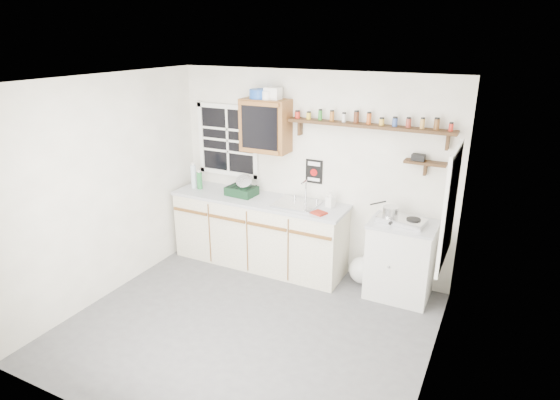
% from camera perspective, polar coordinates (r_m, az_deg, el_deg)
% --- Properties ---
extents(room, '(3.64, 3.24, 2.54)m').
position_cam_1_polar(room, '(4.50, -4.26, -1.84)').
color(room, '#4B4B4D').
rests_on(room, ground).
extents(main_cabinet, '(2.31, 0.63, 0.92)m').
position_cam_1_polar(main_cabinet, '(6.11, -2.58, -3.83)').
color(main_cabinet, '#BCB49C').
rests_on(main_cabinet, floor).
extents(right_cabinet, '(0.73, 0.57, 0.91)m').
position_cam_1_polar(right_cabinet, '(5.56, 14.46, -7.05)').
color(right_cabinet, silver).
rests_on(right_cabinet, floor).
extents(sink, '(0.52, 0.44, 0.29)m').
position_cam_1_polar(sink, '(5.72, 2.08, -0.46)').
color(sink, '#BCBDC2').
rests_on(sink, main_cabinet).
extents(upper_cabinet, '(0.60, 0.32, 0.65)m').
position_cam_1_polar(upper_cabinet, '(5.81, -1.78, 9.04)').
color(upper_cabinet, brown).
rests_on(upper_cabinet, wall_back).
extents(upper_cabinet_clutter, '(0.40, 0.24, 0.14)m').
position_cam_1_polar(upper_cabinet_clutter, '(5.76, -1.88, 12.80)').
color(upper_cabinet_clutter, '#1948A6').
rests_on(upper_cabinet_clutter, upper_cabinet).
extents(spice_shelf, '(1.91, 0.18, 0.35)m').
position_cam_1_polar(spice_shelf, '(5.38, 10.77, 9.00)').
color(spice_shelf, '#321D0E').
rests_on(spice_shelf, wall_back).
extents(secondary_shelf, '(0.45, 0.16, 0.24)m').
position_cam_1_polar(secondary_shelf, '(5.34, 17.07, 4.48)').
color(secondary_shelf, '#321D0E').
rests_on(secondary_shelf, wall_back).
extents(warning_sign, '(0.22, 0.02, 0.30)m').
position_cam_1_polar(warning_sign, '(5.82, 4.17, 3.48)').
color(warning_sign, black).
rests_on(warning_sign, wall_back).
extents(window_back, '(0.93, 0.03, 0.98)m').
position_cam_1_polar(window_back, '(6.32, -6.38, 7.23)').
color(window_back, black).
rests_on(window_back, wall_back).
extents(window_right, '(0.03, 0.78, 1.08)m').
position_cam_1_polar(window_right, '(4.40, 20.07, -0.78)').
color(window_right, black).
rests_on(window_right, wall_back).
extents(water_bottles, '(0.16, 0.08, 0.35)m').
position_cam_1_polar(water_bottles, '(6.38, -10.19, 2.68)').
color(water_bottles, silver).
rests_on(water_bottles, main_cabinet).
extents(dish_rack, '(0.39, 0.30, 0.28)m').
position_cam_1_polar(dish_rack, '(6.04, -4.59, 1.40)').
color(dish_rack, black).
rests_on(dish_rack, main_cabinet).
extents(soap_bottle, '(0.11, 0.11, 0.20)m').
position_cam_1_polar(soap_bottle, '(5.63, 6.18, 0.07)').
color(soap_bottle, white).
rests_on(soap_bottle, main_cabinet).
extents(rag, '(0.19, 0.18, 0.02)m').
position_cam_1_polar(rag, '(5.44, 4.79, -1.58)').
color(rag, maroon).
rests_on(rag, main_cabinet).
extents(hotplate, '(0.55, 0.35, 0.08)m').
position_cam_1_polar(hotplate, '(5.35, 14.59, -2.41)').
color(hotplate, '#BCBDC2').
rests_on(hotplate, right_cabinet).
extents(saucepan, '(0.38, 0.30, 0.18)m').
position_cam_1_polar(saucepan, '(5.35, 13.27, -1.32)').
color(saucepan, '#BCBDC2').
rests_on(saucepan, hotplate).
extents(trash_bag, '(0.37, 0.33, 0.42)m').
position_cam_1_polar(trash_bag, '(5.84, 9.99, -8.38)').
color(trash_bag, silver).
rests_on(trash_bag, floor).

